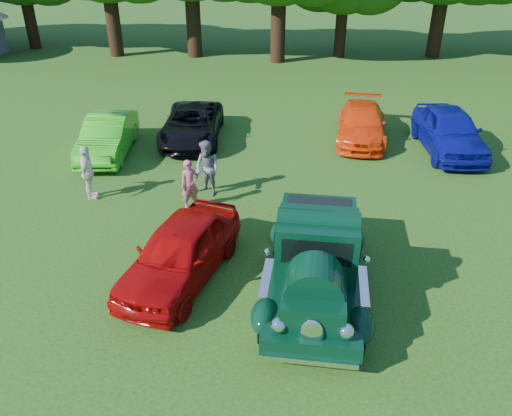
# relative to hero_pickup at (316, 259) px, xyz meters

# --- Properties ---
(ground) EXTENTS (120.00, 120.00, 0.00)m
(ground) POSITION_rel_hero_pickup_xyz_m (-1.14, -0.25, -0.85)
(ground) COLOR #1D4610
(ground) RESTS_ON ground
(hero_pickup) EXTENTS (2.34, 5.02, 1.96)m
(hero_pickup) POSITION_rel_hero_pickup_xyz_m (0.00, 0.00, 0.00)
(hero_pickup) COLOR black
(hero_pickup) RESTS_ON ground
(red_convertible) EXTENTS (2.43, 4.29, 1.38)m
(red_convertible) POSITION_rel_hero_pickup_xyz_m (-3.04, 0.11, -0.16)
(red_convertible) COLOR #9E0706
(red_convertible) RESTS_ON ground
(back_car_lime) EXTENTS (2.08, 4.30, 1.36)m
(back_car_lime) POSITION_rel_hero_pickup_xyz_m (-7.57, 6.88, -0.17)
(back_car_lime) COLOR green
(back_car_lime) RESTS_ON ground
(back_car_black) EXTENTS (2.64, 4.78, 1.27)m
(back_car_black) POSITION_rel_hero_pickup_xyz_m (-4.96, 8.66, -0.22)
(back_car_black) COLOR black
(back_car_black) RESTS_ON ground
(back_car_orange) EXTENTS (1.96, 4.42, 1.26)m
(back_car_orange) POSITION_rel_hero_pickup_xyz_m (1.42, 9.58, -0.22)
(back_car_orange) COLOR #EF3A08
(back_car_orange) RESTS_ON ground
(back_car_blue) EXTENTS (2.32, 4.75, 1.56)m
(back_car_blue) POSITION_rel_hero_pickup_xyz_m (4.47, 8.84, -0.07)
(back_car_blue) COLOR navy
(back_car_blue) RESTS_ON ground
(spectator_pink) EXTENTS (0.64, 0.59, 1.47)m
(spectator_pink) POSITION_rel_hero_pickup_xyz_m (-3.66, 3.35, -0.11)
(spectator_pink) COLOR #BF4E62
(spectator_pink) RESTS_ON ground
(spectator_grey) EXTENTS (1.04, 0.98, 1.70)m
(spectator_grey) POSITION_rel_hero_pickup_xyz_m (-3.36, 4.26, -0.00)
(spectator_grey) COLOR slate
(spectator_grey) RESTS_ON ground
(spectator_white) EXTENTS (0.63, 1.04, 1.65)m
(spectator_white) POSITION_rel_hero_pickup_xyz_m (-6.78, 3.54, -0.03)
(spectator_white) COLOR silver
(spectator_white) RESTS_ON ground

